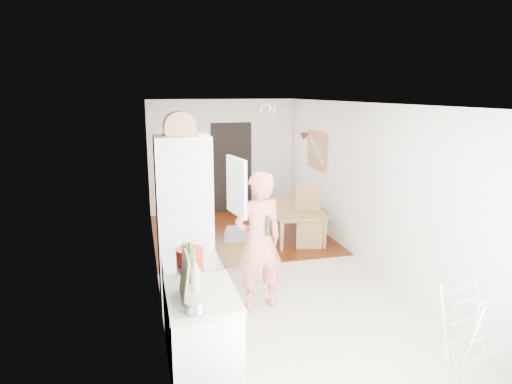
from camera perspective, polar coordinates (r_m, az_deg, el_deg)
name	(u,v)px	position (r m, az deg, el deg)	size (l,w,h in m)	color
room_shell	(265,189)	(6.72, 1.15, 0.32)	(3.20, 7.00, 2.50)	white
floor	(265,269)	(7.09, 1.10, -9.61)	(3.20, 7.00, 0.01)	beige
wood_floor_overlay	(239,233)	(8.78, -2.15, -5.16)	(3.20, 3.30, 0.01)	#571E09
sage_wall_panel	(160,180)	(4.40, -11.87, 1.54)	(0.02, 3.00, 1.30)	slate
tile_splashback	(168,271)	(4.07, -10.96, -9.62)	(0.02, 1.90, 0.50)	black
doorway_recess	(232,168)	(10.14, -3.07, 3.02)	(0.90, 0.04, 2.00)	black
base_cabinet	(203,341)	(4.41, -6.67, -18.06)	(0.60, 0.90, 0.86)	white
worktop	(201,295)	(4.20, -6.83, -12.64)	(0.62, 0.92, 0.06)	beige
range_cooker	(193,304)	(5.06, -7.88, -13.72)	(0.60, 0.60, 0.88)	white
cooker_top	(192,264)	(4.88, -8.04, -8.86)	(0.60, 0.60, 0.04)	#B9B9BB
fridge_housing	(184,221)	(5.79, -8.97, -3.62)	(0.66, 0.66, 2.15)	white
fridge_door	(236,186)	(5.47, -2.46, 0.72)	(0.56, 0.04, 0.70)	white
fridge_interior	(208,183)	(5.71, -6.03, 1.15)	(0.02, 0.52, 0.66)	white
pinboard	(317,150)	(8.95, 7.67, 5.22)	(0.03, 0.90, 0.70)	tan
pinboard_frame	(317,150)	(8.94, 7.58, 5.22)	(0.01, 0.94, 0.74)	#A0793B
wall_sconce	(304,137)	(9.51, 6.00, 6.90)	(0.18, 0.18, 0.16)	maroon
person	(259,229)	(5.56, 0.37, -4.66)	(0.75, 0.49, 2.06)	#F57F66
dining_table	(294,224)	(8.52, 4.83, -4.05)	(1.40, 0.78, 0.49)	#A0793B
dining_chair	(309,216)	(8.01, 6.61, -3.06)	(0.45, 0.45, 1.06)	#A0793B
stool	(239,252)	(7.17, -2.12, -7.48)	(0.33, 0.33, 0.44)	#A0793B
grey_drape	(238,234)	(7.02, -2.24, -5.28)	(0.38, 0.38, 0.17)	slate
drying_rack	(476,331)	(5.02, 25.78, -15.38)	(0.43, 0.39, 0.84)	white
bread_bin	(179,127)	(5.49, -9.58, 8.00)	(0.39, 0.37, 0.21)	tan
red_casserole	(190,257)	(4.78, -8.30, -7.99)	(0.29, 0.29, 0.17)	red
steel_pan	(195,306)	(3.83, -7.57, -13.95)	(0.18, 0.18, 0.09)	#B9B9BB
held_bottle	(268,226)	(5.45, 1.49, -4.23)	(0.05, 0.05, 0.25)	#1A421B
bottle_a	(190,267)	(4.32, -8.23, -9.24)	(0.07, 0.07, 0.32)	#1A421B
bottle_b	(187,263)	(4.48, -8.68, -8.81)	(0.06, 0.06, 0.26)	#1A421B
bottle_c	(196,280)	(4.16, -7.53, -10.87)	(0.09, 0.09, 0.21)	beige
pepper_mill_front	(193,264)	(4.54, -7.92, -8.91)	(0.05, 0.05, 0.20)	tan
pepper_mill_back	(186,260)	(4.59, -8.80, -8.40)	(0.07, 0.07, 0.24)	tan
chopping_boards	(185,277)	(3.99, -8.90, -10.45)	(0.04, 0.30, 0.40)	tan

